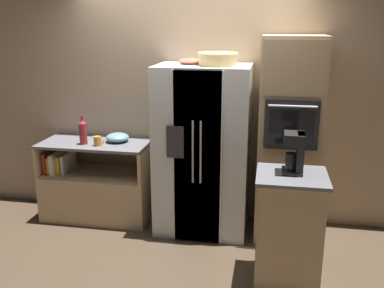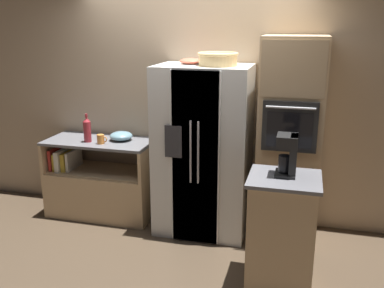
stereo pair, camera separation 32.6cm
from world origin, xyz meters
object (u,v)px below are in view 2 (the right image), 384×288
object	(u,v)px
refrigerator	(203,151)
mixing_bowl	(121,136)
fruit_bowl	(191,61)
mug	(101,139)
coffee_maker	(289,153)
bottle_tall	(87,129)
wall_oven	(290,141)
wicker_basket	(218,59)

from	to	relation	value
refrigerator	mixing_bowl	bearing A→B (deg)	173.18
fruit_bowl	refrigerator	bearing A→B (deg)	-26.43
mug	coffee_maker	world-z (taller)	coffee_maker
mug	coffee_maker	bearing A→B (deg)	-19.53
refrigerator	coffee_maker	distance (m)	1.23
bottle_tall	mug	distance (m)	0.20
wall_oven	mixing_bowl	world-z (taller)	wall_oven
mug	wall_oven	bearing A→B (deg)	3.19
bottle_tall	coffee_maker	bearing A→B (deg)	-18.88
wicker_basket	fruit_bowl	bearing A→B (deg)	158.20
mug	refrigerator	bearing A→B (deg)	3.60
wall_oven	wicker_basket	size ratio (longest dim) A/B	5.23
refrigerator	mixing_bowl	distance (m)	0.99
bottle_tall	mug	world-z (taller)	bottle_tall
mug	coffee_maker	xyz separation A→B (m)	(2.03, -0.72, 0.21)
refrigerator	fruit_bowl	bearing A→B (deg)	153.57
wicker_basket	mixing_bowl	xyz separation A→B (m)	(-1.13, 0.16, -0.89)
refrigerator	wicker_basket	bearing A→B (deg)	-16.94
wicker_basket	mixing_bowl	distance (m)	1.45
wicker_basket	mug	xyz separation A→B (m)	(-1.28, -0.03, -0.89)
wall_oven	bottle_tall	xyz separation A→B (m)	(-2.19, -0.08, 0.00)
refrigerator	mixing_bowl	xyz separation A→B (m)	(-0.98, 0.12, 0.06)
mug	mixing_bowl	world-z (taller)	mug
wall_oven	wicker_basket	xyz separation A→B (m)	(-0.73, -0.09, 0.81)
wall_oven	fruit_bowl	xyz separation A→B (m)	(-1.02, 0.03, 0.77)
coffee_maker	mug	bearing A→B (deg)	160.47
wall_oven	wicker_basket	world-z (taller)	wall_oven
bottle_tall	mixing_bowl	world-z (taller)	bottle_tall
bottle_tall	coffee_maker	world-z (taller)	coffee_maker
bottle_tall	coffee_maker	xyz separation A→B (m)	(2.21, -0.76, 0.12)
refrigerator	fruit_bowl	size ratio (longest dim) A/B	7.29
coffee_maker	mixing_bowl	bearing A→B (deg)	154.16
refrigerator	fruit_bowl	distance (m)	0.93
fruit_bowl	mug	size ratio (longest dim) A/B	2.09
wall_oven	mug	xyz separation A→B (m)	(-2.01, -0.11, -0.09)
refrigerator	wicker_basket	world-z (taller)	wicker_basket
mixing_bowl	mug	bearing A→B (deg)	-129.28
bottle_tall	mixing_bowl	size ratio (longest dim) A/B	1.24
coffee_maker	bottle_tall	bearing A→B (deg)	161.12
mixing_bowl	coffee_maker	bearing A→B (deg)	-25.84
refrigerator	bottle_tall	bearing A→B (deg)	-178.42
wicker_basket	fruit_bowl	distance (m)	0.32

